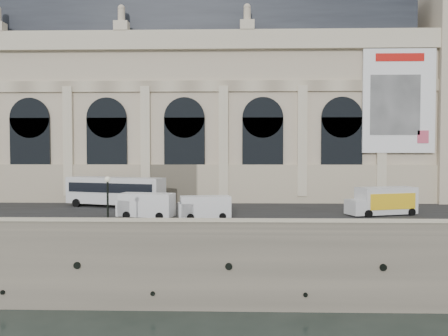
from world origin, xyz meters
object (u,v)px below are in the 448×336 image
object	(u,v)px
bus_left	(115,191)
van_c	(144,205)
box_truck	(383,201)
van_b	(202,207)
lamp_right	(108,204)

from	to	relation	value
bus_left	van_c	bearing A→B (deg)	-58.00
van_c	box_truck	world-z (taller)	box_truck
bus_left	van_b	bearing A→B (deg)	-38.44
box_truck	van_b	bearing A→B (deg)	-171.25
van_b	lamp_right	distance (m)	10.20
bus_left	lamp_right	world-z (taller)	lamp_right
bus_left	van_c	world-z (taller)	bus_left
van_b	box_truck	world-z (taller)	box_truck
van_c	box_truck	bearing A→B (deg)	5.43
van_c	bus_left	bearing A→B (deg)	122.00
bus_left	lamp_right	bearing A→B (deg)	-76.58
van_c	lamp_right	distance (m)	7.79
box_truck	lamp_right	world-z (taller)	lamp_right
van_b	box_truck	size ratio (longest dim) A/B	0.70
box_truck	van_c	bearing A→B (deg)	-174.57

